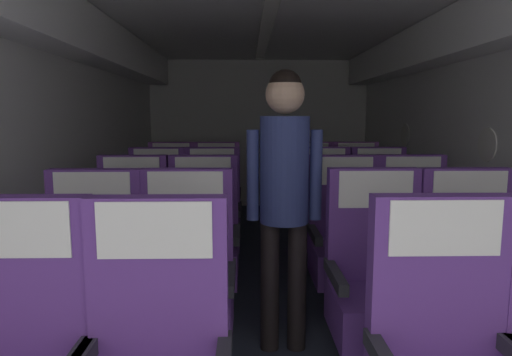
% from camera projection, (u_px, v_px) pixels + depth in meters
% --- Properties ---
extents(ground, '(3.55, 7.39, 0.02)m').
position_uv_depth(ground, '(271.00, 295.00, 3.50)').
color(ground, '#2D3342').
extents(fuselage_shell, '(3.43, 7.04, 2.27)m').
position_uv_depth(fuselage_shell, '(270.00, 86.00, 3.55)').
color(fuselage_shell, silver).
rests_on(fuselage_shell, ground).
extents(seat_b_left_window, '(0.53, 0.49, 1.10)m').
position_uv_depth(seat_b_left_window, '(91.00, 292.00, 2.32)').
color(seat_b_left_window, '#38383D').
rests_on(seat_b_left_window, ground).
extents(seat_b_left_aisle, '(0.53, 0.49, 1.10)m').
position_uv_depth(seat_b_left_aisle, '(185.00, 291.00, 2.34)').
color(seat_b_left_aisle, '#38383D').
rests_on(seat_b_left_aisle, ground).
extents(seat_b_right_aisle, '(0.53, 0.49, 1.10)m').
position_uv_depth(seat_b_right_aisle, '(472.00, 289.00, 2.36)').
color(seat_b_right_aisle, '#38383D').
rests_on(seat_b_right_aisle, ground).
extents(seat_b_right_window, '(0.53, 0.49, 1.10)m').
position_uv_depth(seat_b_right_window, '(377.00, 289.00, 2.37)').
color(seat_b_right_window, '#38383D').
rests_on(seat_b_right_window, ground).
extents(seat_c_left_window, '(0.53, 0.49, 1.10)m').
position_uv_depth(seat_c_left_window, '(131.00, 245.00, 3.17)').
color(seat_c_left_window, '#38383D').
rests_on(seat_c_left_window, ground).
extents(seat_c_left_aisle, '(0.53, 0.49, 1.10)m').
position_uv_depth(seat_c_left_aisle, '(203.00, 245.00, 3.17)').
color(seat_c_left_aisle, '#38383D').
rests_on(seat_c_left_aisle, ground).
extents(seat_c_right_aisle, '(0.53, 0.49, 1.10)m').
position_uv_depth(seat_c_right_aisle, '(414.00, 244.00, 3.20)').
color(seat_c_right_aisle, '#38383D').
rests_on(seat_c_right_aisle, ground).
extents(seat_c_right_window, '(0.53, 0.49, 1.10)m').
position_uv_depth(seat_c_right_window, '(346.00, 245.00, 3.18)').
color(seat_c_right_window, '#38383D').
rests_on(seat_c_right_window, ground).
extents(seat_d_left_window, '(0.53, 0.49, 1.10)m').
position_uv_depth(seat_d_left_window, '(156.00, 219.00, 3.98)').
color(seat_d_left_window, '#38383D').
rests_on(seat_d_left_window, ground).
extents(seat_d_left_aisle, '(0.53, 0.49, 1.10)m').
position_uv_depth(seat_d_left_aisle, '(212.00, 218.00, 4.00)').
color(seat_d_left_aisle, '#38383D').
rests_on(seat_d_left_aisle, ground).
extents(seat_d_right_aisle, '(0.53, 0.49, 1.10)m').
position_uv_depth(seat_d_right_aisle, '(380.00, 218.00, 4.02)').
color(seat_d_right_aisle, '#38383D').
rests_on(seat_d_right_aisle, ground).
extents(seat_d_right_window, '(0.53, 0.49, 1.10)m').
position_uv_depth(seat_d_right_window, '(324.00, 218.00, 4.02)').
color(seat_d_right_window, '#38383D').
rests_on(seat_d_right_window, ground).
extents(seat_e_left_window, '(0.53, 0.49, 1.10)m').
position_uv_depth(seat_e_left_window, '(171.00, 201.00, 4.81)').
color(seat_e_left_window, '#38383D').
rests_on(seat_e_left_window, ground).
extents(seat_e_left_aisle, '(0.53, 0.49, 1.10)m').
position_uv_depth(seat_e_left_aisle, '(216.00, 201.00, 4.82)').
color(seat_e_left_aisle, '#38383D').
rests_on(seat_e_left_aisle, ground).
extents(seat_e_right_aisle, '(0.53, 0.49, 1.10)m').
position_uv_depth(seat_e_right_aisle, '(357.00, 200.00, 4.85)').
color(seat_e_right_aisle, '#38383D').
rests_on(seat_e_right_aisle, ground).
extents(seat_e_right_window, '(0.53, 0.49, 1.10)m').
position_uv_depth(seat_e_right_window, '(311.00, 201.00, 4.83)').
color(seat_e_right_window, '#38383D').
rests_on(seat_e_right_window, ground).
extents(flight_attendant, '(0.43, 0.28, 1.64)m').
position_uv_depth(flight_attendant, '(284.00, 181.00, 2.54)').
color(flight_attendant, black).
rests_on(flight_attendant, ground).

